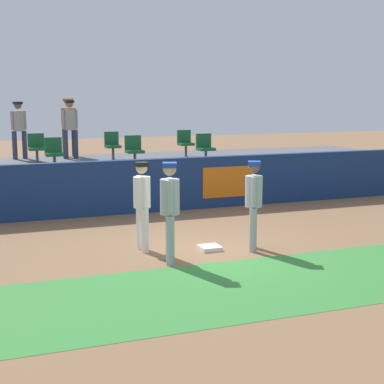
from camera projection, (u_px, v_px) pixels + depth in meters
The scene contains 17 objects.
ground_plane at pixel (201, 251), 11.41m from camera, with size 60.00×60.00×0.00m, color #846042.
grass_foreground_strip at pixel (252, 285), 9.37m from camera, with size 18.00×2.80×0.01m, color #388438.
first_base at pixel (210, 248), 11.52m from camera, with size 0.40×0.40×0.08m, color white.
player_fielder_home at pixel (142, 200), 11.34m from camera, with size 0.35×0.55×1.74m.
player_runner_visitor at pixel (170, 205), 10.46m from camera, with size 0.44×0.50×1.84m.
player_coach_visitor at pixel (254, 199), 11.36m from camera, with size 0.45×0.45×1.76m.
field_wall at pixel (144, 186), 15.08m from camera, with size 18.00×0.26×1.38m.
bleacher_platform at pixel (120, 179), 17.48m from camera, with size 18.00×4.80×1.05m, color #59595E.
seat_back_center at pixel (112, 144), 17.91m from camera, with size 0.44×0.44×0.84m.
seat_front_left at pixel (54, 151), 15.56m from camera, with size 0.46×0.44×0.84m.
seat_front_center at pixel (134, 149), 16.32m from camera, with size 0.47×0.44×0.84m.
seat_front_right at pixel (205, 146), 17.06m from camera, with size 0.47×0.44×0.84m.
seat_back_right at pixel (185, 142), 18.73m from camera, with size 0.45×0.44×0.84m.
seat_back_left at pixel (36, 146), 17.13m from camera, with size 0.47×0.44×0.84m.
spectator_hooded at pixel (70, 125), 17.99m from camera, with size 0.50×0.39×1.80m.
spectator_capped at pixel (69, 123), 18.55m from camera, with size 0.49×0.45×1.84m.
spectator_casual at pixel (19, 126), 17.89m from camera, with size 0.48×0.41×1.75m.
Camera 1 is at (-4.04, -10.29, 3.04)m, focal length 54.64 mm.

